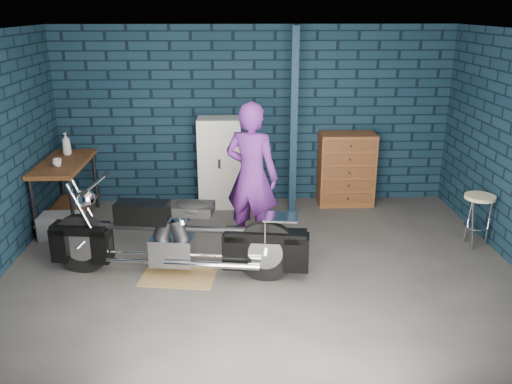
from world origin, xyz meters
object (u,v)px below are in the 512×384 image
at_px(motorcycle, 177,231).
at_px(tool_chest, 346,169).
at_px(workbench, 67,193).
at_px(person, 252,176).
at_px(storage_bin, 60,226).
at_px(locker, 220,163).
at_px(shop_stool, 477,221).

relative_size(motorcycle, tool_chest, 2.24).
height_order(workbench, motorcycle, motorcycle).
xyz_separation_m(person, storage_bin, (-2.57, 0.38, -0.78)).
distance_m(locker, shop_stool, 3.72).
bearing_deg(workbench, person, -18.80).
relative_size(person, storage_bin, 3.73).
bearing_deg(person, storage_bin, 15.60).
height_order(workbench, person, person).
bearing_deg(tool_chest, workbench, -171.15).
bearing_deg(tool_chest, motorcycle, -135.60).
distance_m(locker, tool_chest, 1.95).
height_order(storage_bin, locker, locker).
height_order(workbench, storage_bin, workbench).
relative_size(motorcycle, locker, 1.82).
bearing_deg(storage_bin, locker, 28.15).
bearing_deg(tool_chest, locker, 180.00).
xyz_separation_m(workbench, motorcycle, (1.72, -1.68, 0.10)).
relative_size(locker, shop_stool, 1.99).
relative_size(storage_bin, tool_chest, 0.45).
xyz_separation_m(storage_bin, shop_stool, (5.44, -0.51, 0.19)).
height_order(workbench, shop_stool, workbench).
relative_size(workbench, storage_bin, 2.79).
xyz_separation_m(workbench, storage_bin, (0.02, -0.50, -0.30)).
distance_m(person, storage_bin, 2.71).
bearing_deg(motorcycle, tool_chest, 51.98).
relative_size(motorcycle, person, 1.34).
xyz_separation_m(person, locker, (-0.44, 1.52, -0.25)).
xyz_separation_m(motorcycle, locker, (0.42, 2.32, 0.14)).
height_order(motorcycle, storage_bin, motorcycle).
relative_size(locker, tool_chest, 1.23).
height_order(locker, shop_stool, locker).
bearing_deg(tool_chest, person, -134.81).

